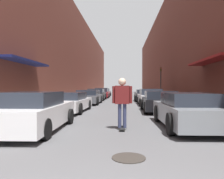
# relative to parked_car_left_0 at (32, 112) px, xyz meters

# --- Properties ---
(ground) EXTENTS (135.45, 135.45, 0.00)m
(ground) POSITION_rel_parked_car_left_0_xyz_m (2.64, 18.68, -0.63)
(ground) COLOR #515154
(curb_strip_left) EXTENTS (1.80, 61.57, 0.12)m
(curb_strip_left) POSITION_rel_parked_car_left_0_xyz_m (-1.95, 24.83, -0.57)
(curb_strip_left) COLOR #A3A099
(curb_strip_left) RESTS_ON ground
(curb_strip_right) EXTENTS (1.80, 61.57, 0.12)m
(curb_strip_right) POSITION_rel_parked_car_left_0_xyz_m (7.23, 24.83, -0.57)
(curb_strip_right) COLOR #A3A099
(curb_strip_right) RESTS_ON ground
(building_row_left) EXTENTS (4.90, 61.57, 11.56)m
(building_row_left) POSITION_rel_parked_car_left_0_xyz_m (-4.85, 24.83, 5.15)
(building_row_left) COLOR brown
(building_row_left) RESTS_ON ground
(building_row_right) EXTENTS (4.90, 61.57, 12.53)m
(building_row_right) POSITION_rel_parked_car_left_0_xyz_m (10.13, 24.83, 5.63)
(building_row_right) COLOR brown
(building_row_right) RESTS_ON ground
(parked_car_left_0) EXTENTS (2.09, 4.37, 1.31)m
(parked_car_left_0) POSITION_rel_parked_car_left_0_xyz_m (0.00, 0.00, 0.00)
(parked_car_left_0) COLOR silver
(parked_car_left_0) RESTS_ON ground
(parked_car_left_1) EXTENTS (1.93, 4.67, 1.17)m
(parked_car_left_1) POSITION_rel_parked_car_left_0_xyz_m (-0.10, 5.62, -0.06)
(parked_car_left_1) COLOR silver
(parked_car_left_1) RESTS_ON ground
(parked_car_left_2) EXTENTS (2.02, 4.61, 1.23)m
(parked_car_left_2) POSITION_rel_parked_car_left_0_xyz_m (0.01, 11.66, -0.02)
(parked_car_left_2) COLOR #515459
(parked_car_left_2) RESTS_ON ground
(parked_car_left_3) EXTENTS (2.00, 4.51, 1.30)m
(parked_car_left_3) POSITION_rel_parked_car_left_0_xyz_m (-0.06, 17.39, 0.01)
(parked_car_left_3) COLOR #232326
(parked_car_left_3) RESTS_ON ground
(parked_car_left_4) EXTENTS (2.03, 4.70, 1.37)m
(parked_car_left_4) POSITION_rel_parked_car_left_0_xyz_m (0.00, 22.87, 0.02)
(parked_car_left_4) COLOR maroon
(parked_car_left_4) RESTS_ON ground
(parked_car_left_5) EXTENTS (1.85, 4.42, 1.25)m
(parked_car_left_5) POSITION_rel_parked_car_left_0_xyz_m (-0.10, 28.28, -0.03)
(parked_car_left_5) COLOR #515459
(parked_car_left_5) RESTS_ON ground
(parked_car_right_0) EXTENTS (1.95, 4.35, 1.26)m
(parked_car_right_0) POSITION_rel_parked_car_left_0_xyz_m (5.40, 0.78, -0.01)
(parked_car_right_0) COLOR gray
(parked_car_right_0) RESTS_ON ground
(parked_car_right_1) EXTENTS (2.04, 4.03, 1.24)m
(parked_car_right_1) POSITION_rel_parked_car_left_0_xyz_m (5.20, 5.90, -0.02)
(parked_car_right_1) COLOR black
(parked_car_right_1) RESTS_ON ground
(parked_car_right_2) EXTENTS (1.96, 4.16, 1.33)m
(parked_car_right_2) POSITION_rel_parked_car_left_0_xyz_m (5.22, 10.79, 0.01)
(parked_car_right_2) COLOR silver
(parked_car_right_2) RESTS_ON ground
(parked_car_right_3) EXTENTS (1.97, 3.94, 1.22)m
(parked_car_right_3) POSITION_rel_parked_car_left_0_xyz_m (5.17, 15.63, -0.03)
(parked_car_right_3) COLOR black
(parked_car_right_3) RESTS_ON ground
(skateboarder) EXTENTS (0.68, 0.78, 1.78)m
(skateboarder) POSITION_rel_parked_car_left_0_xyz_m (3.05, 0.31, 0.47)
(skateboarder) COLOR black
(skateboarder) RESTS_ON ground
(manhole_cover) EXTENTS (0.70, 0.70, 0.02)m
(manhole_cover) POSITION_rel_parked_car_left_0_xyz_m (3.22, -2.69, -0.62)
(manhole_cover) COLOR #332D28
(manhole_cover) RESTS_ON ground
(traffic_light) EXTENTS (0.16, 0.22, 3.58)m
(traffic_light) POSITION_rel_parked_car_left_0_xyz_m (7.18, 17.56, 1.70)
(traffic_light) COLOR #2D2D2D
(traffic_light) RESTS_ON curb_strip_right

